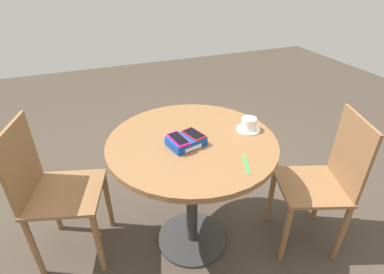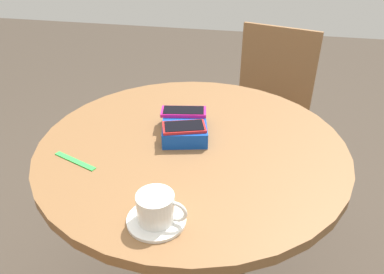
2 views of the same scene
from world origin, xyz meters
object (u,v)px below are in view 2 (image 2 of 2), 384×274
Objects in this scene: round_table at (192,182)px; chair_far_side at (265,118)px; saucer at (157,220)px; phone_box at (184,127)px; phone_magenta at (184,112)px; lanyard_strap at (75,161)px; coffee_cup at (157,207)px; phone_red at (184,127)px.

round_table is 0.81m from chair_far_side.
saucer reaches higher than round_table.
phone_magenta is (-0.05, -0.01, 0.03)m from phone_box.
lanyard_strap is at bearing -52.35° from phone_box.
phone_magenta reaches higher than saucer.
phone_box is at bearing -19.46° from chair_far_side.
chair_far_side reaches higher than phone_magenta.
phone_magenta is at bearing -164.78° from phone_box.
coffee_cup is at bearing -11.82° from chair_far_side.
round_table is 7.94× the size of coffee_cup.
phone_magenta is at bearing -166.76° from phone_red.
phone_magenta is at bearing -153.62° from round_table.
phone_magenta is (-0.09, -0.05, 0.20)m from round_table.
lanyard_strap is at bearing -121.75° from coffee_cup.
lanyard_strap is (0.25, -0.26, -0.05)m from phone_magenta.
lanyard_strap is (0.16, -0.28, -0.05)m from phone_red.
chair_far_side is (-0.93, 0.52, -0.31)m from lanyard_strap.
chair_far_side is at bearing 150.57° from lanyard_strap.
phone_box is 1.37× the size of phone_magenta.
phone_box is at bearing 127.65° from lanyard_strap.
saucer is at bearing -2.20° from round_table.
phone_magenta reaches higher than phone_box.
chair_far_side is (-0.77, 0.24, -0.36)m from phone_red.
phone_box is at bearing -177.00° from saucer.
phone_magenta is 1.30× the size of coffee_cup.
phone_red reaches higher than saucer.
phone_magenta is 0.44m from saucer.
round_table is 4.47× the size of phone_box.
saucer is 0.34m from lanyard_strap.
lanyard_strap is at bearing -121.92° from saucer.
phone_box is at bearing -176.65° from coffee_cup.
phone_box is 1.78× the size of coffee_cup.
phone_magenta is 1.12× the size of saucer.
lanyard_strap is (0.16, -0.30, 0.15)m from round_table.
saucer is 0.15× the size of chair_far_side.
round_table is at bearing 177.80° from saucer.
round_table is 0.23m from phone_magenta.
coffee_cup is at bearing 3.35° from phone_box.
saucer is 0.91× the size of lanyard_strap.
lanyard_strap reaches higher than round_table.
coffee_cup reaches higher than phone_red.
coffee_cup is 0.34m from lanyard_strap.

